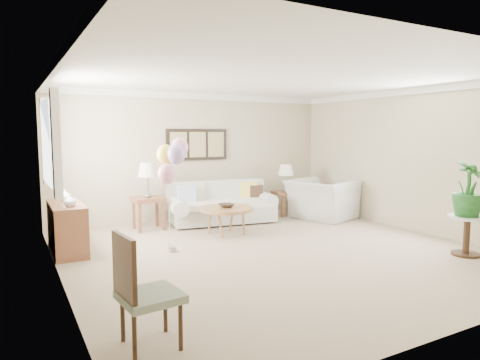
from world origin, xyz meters
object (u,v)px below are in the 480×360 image
(armchair, at_px, (322,199))
(sofa, at_px, (222,206))
(balloon_cluster, at_px, (172,158))
(accent_chair, at_px, (142,289))
(coffee_table, at_px, (226,210))

(armchair, bearing_deg, sofa, 57.05)
(balloon_cluster, bearing_deg, armchair, 14.58)
(armchair, distance_m, accent_chair, 6.03)
(accent_chair, bearing_deg, sofa, 56.15)
(sofa, distance_m, balloon_cluster, 2.50)
(balloon_cluster, bearing_deg, sofa, 44.67)
(coffee_table, bearing_deg, sofa, 68.17)
(accent_chair, height_order, balloon_cluster, balloon_cluster)
(coffee_table, height_order, armchair, armchair)
(coffee_table, relative_size, armchair, 0.76)
(accent_chair, bearing_deg, balloon_cluster, 65.02)
(coffee_table, distance_m, armchair, 2.42)
(accent_chair, relative_size, balloon_cluster, 0.57)
(sofa, bearing_deg, balloon_cluster, -135.33)
(sofa, relative_size, balloon_cluster, 1.37)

